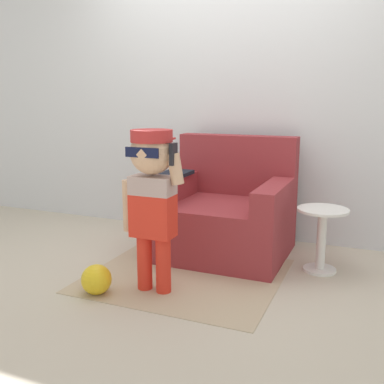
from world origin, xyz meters
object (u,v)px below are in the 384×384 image
(armchair, at_px, (225,214))
(side_table, at_px, (322,234))
(toy_ball, at_px, (96,279))
(person_child, at_px, (152,186))

(armchair, relative_size, side_table, 2.19)
(armchair, xyz_separation_m, side_table, (0.76, -0.12, -0.04))
(armchair, height_order, toy_ball, armchair)
(armchair, bearing_deg, side_table, -9.07)
(side_table, xyz_separation_m, toy_ball, (-1.24, -0.94, -0.18))
(person_child, distance_m, side_table, 1.27)
(side_table, bearing_deg, person_child, -141.15)
(armchair, height_order, side_table, armchair)
(person_child, xyz_separation_m, toy_ball, (-0.31, -0.19, -0.59))
(person_child, bearing_deg, armchair, 78.58)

